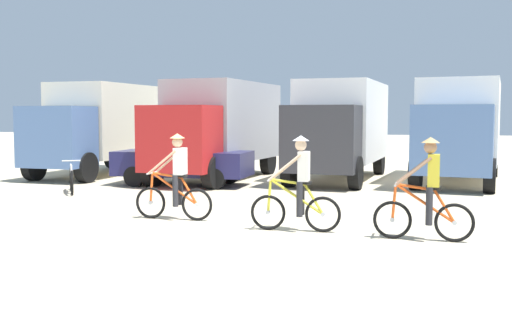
# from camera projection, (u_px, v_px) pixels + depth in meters

# --- Properties ---
(ground_plane) EXTENTS (120.00, 120.00, 0.00)m
(ground_plane) POSITION_uv_depth(u_px,v_px,m) (183.00, 230.00, 11.49)
(ground_plane) COLOR beige
(box_truck_cream_rv) EXTENTS (2.91, 6.92, 3.35)m
(box_truck_cream_rv) POSITION_uv_depth(u_px,v_px,m) (104.00, 124.00, 22.38)
(box_truck_cream_rv) COLOR beige
(box_truck_cream_rv) RESTS_ON ground
(box_truck_grey_hauler) EXTENTS (3.19, 6.99, 3.35)m
(box_truck_grey_hauler) POSITION_uv_depth(u_px,v_px,m) (218.00, 125.00, 20.65)
(box_truck_grey_hauler) COLOR #9E9EA3
(box_truck_grey_hauler) RESTS_ON ground
(box_truck_avon_van) EXTENTS (3.06, 6.96, 3.35)m
(box_truck_avon_van) POSITION_uv_depth(u_px,v_px,m) (340.00, 125.00, 20.53)
(box_truck_avon_van) COLOR white
(box_truck_avon_van) RESTS_ON ground
(box_truck_white_box) EXTENTS (3.39, 7.03, 3.35)m
(box_truck_white_box) POSITION_uv_depth(u_px,v_px,m) (460.00, 125.00, 19.72)
(box_truck_white_box) COLOR white
(box_truck_white_box) RESTS_ON ground
(sedan_parked) EXTENTS (4.23, 1.83, 1.76)m
(sedan_parked) POSITION_uv_depth(u_px,v_px,m) (184.00, 157.00, 18.83)
(sedan_parked) COLOR #1E1E4C
(sedan_parked) RESTS_ON ground
(cyclist_orange_shirt) EXTENTS (1.73, 0.52, 1.82)m
(cyclist_orange_shirt) POSITION_uv_depth(u_px,v_px,m) (176.00, 180.00, 12.58)
(cyclist_orange_shirt) COLOR black
(cyclist_orange_shirt) RESTS_ON ground
(cyclist_cowboy_hat) EXTENTS (1.73, 0.52, 1.82)m
(cyclist_cowboy_hat) POSITION_uv_depth(u_px,v_px,m) (298.00, 187.00, 11.31)
(cyclist_cowboy_hat) COLOR black
(cyclist_cowboy_hat) RESTS_ON ground
(cyclist_near_camera) EXTENTS (1.73, 0.52, 1.82)m
(cyclist_near_camera) POSITION_uv_depth(u_px,v_px,m) (427.00, 193.00, 10.46)
(cyclist_near_camera) COLOR black
(cyclist_near_camera) RESTS_ON ground
(bicycle_spare) EXTENTS (0.96, 1.50, 0.97)m
(bicycle_spare) POSITION_uv_depth(u_px,v_px,m) (71.00, 179.00, 17.02)
(bicycle_spare) COLOR black
(bicycle_spare) RESTS_ON ground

